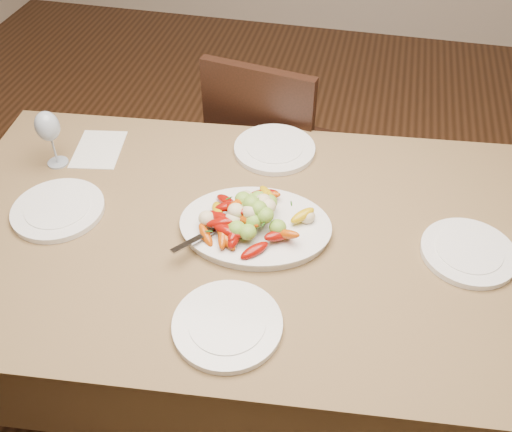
{
  "coord_description": "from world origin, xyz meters",
  "views": [
    {
      "loc": [
        0.32,
        -1.09,
        1.9
      ],
      "look_at": [
        0.06,
        0.03,
        0.82
      ],
      "focal_mm": 40.0,
      "sensor_mm": 36.0,
      "label": 1
    }
  ],
  "objects_px": {
    "wine_glass": "(51,137)",
    "plate_near": "(227,325)",
    "chair_far": "(275,150)",
    "plate_right": "(468,253)",
    "serving_platter": "(255,228)",
    "plate_left": "(58,210)",
    "plate_far": "(275,149)",
    "dining_table": "(256,313)"
  },
  "relations": [
    {
      "from": "plate_right",
      "to": "plate_far",
      "type": "distance_m",
      "value": 0.7
    },
    {
      "from": "chair_far",
      "to": "plate_near",
      "type": "relative_size",
      "value": 3.55
    },
    {
      "from": "plate_near",
      "to": "plate_left",
      "type": "bearing_deg",
      "value": 154.12
    },
    {
      "from": "chair_far",
      "to": "plate_near",
      "type": "distance_m",
      "value": 1.14
    },
    {
      "from": "plate_right",
      "to": "plate_near",
      "type": "bearing_deg",
      "value": -146.9
    },
    {
      "from": "serving_platter",
      "to": "plate_right",
      "type": "relative_size",
      "value": 1.63
    },
    {
      "from": "plate_near",
      "to": "wine_glass",
      "type": "xyz_separation_m",
      "value": [
        -0.7,
        0.5,
        0.09
      ]
    },
    {
      "from": "chair_far",
      "to": "plate_right",
      "type": "bearing_deg",
      "value": 142.85
    },
    {
      "from": "chair_far",
      "to": "plate_left",
      "type": "height_order",
      "value": "chair_far"
    },
    {
      "from": "dining_table",
      "to": "plate_left",
      "type": "xyz_separation_m",
      "value": [
        -0.58,
        -0.05,
        0.39
      ]
    },
    {
      "from": "plate_left",
      "to": "wine_glass",
      "type": "relative_size",
      "value": 1.31
    },
    {
      "from": "dining_table",
      "to": "plate_left",
      "type": "height_order",
      "value": "plate_left"
    },
    {
      "from": "chair_far",
      "to": "plate_near",
      "type": "height_order",
      "value": "chair_far"
    },
    {
      "from": "dining_table",
      "to": "serving_platter",
      "type": "relative_size",
      "value": 4.43
    },
    {
      "from": "serving_platter",
      "to": "wine_glass",
      "type": "xyz_separation_m",
      "value": [
        -0.69,
        0.16,
        0.09
      ]
    },
    {
      "from": "plate_far",
      "to": "wine_glass",
      "type": "bearing_deg",
      "value": -161.95
    },
    {
      "from": "plate_right",
      "to": "plate_near",
      "type": "height_order",
      "value": "same"
    },
    {
      "from": "dining_table",
      "to": "serving_platter",
      "type": "height_order",
      "value": "serving_platter"
    },
    {
      "from": "chair_far",
      "to": "plate_right",
      "type": "height_order",
      "value": "chair_far"
    },
    {
      "from": "dining_table",
      "to": "plate_far",
      "type": "distance_m",
      "value": 0.55
    },
    {
      "from": "plate_left",
      "to": "plate_near",
      "type": "relative_size",
      "value": 1.01
    },
    {
      "from": "wine_glass",
      "to": "plate_near",
      "type": "bearing_deg",
      "value": -35.51
    },
    {
      "from": "plate_left",
      "to": "plate_right",
      "type": "distance_m",
      "value": 1.17
    },
    {
      "from": "plate_left",
      "to": "plate_far",
      "type": "relative_size",
      "value": 1.0
    },
    {
      "from": "plate_left",
      "to": "plate_right",
      "type": "xyz_separation_m",
      "value": [
        1.17,
        0.09,
        0.0
      ]
    },
    {
      "from": "serving_platter",
      "to": "plate_left",
      "type": "bearing_deg",
      "value": -174.88
    },
    {
      "from": "chair_far",
      "to": "serving_platter",
      "type": "bearing_deg",
      "value": 106.58
    },
    {
      "from": "dining_table",
      "to": "wine_glass",
      "type": "relative_size",
      "value": 8.98
    },
    {
      "from": "plate_near",
      "to": "dining_table",
      "type": "bearing_deg",
      "value": 90.91
    },
    {
      "from": "serving_platter",
      "to": "plate_near",
      "type": "distance_m",
      "value": 0.34
    },
    {
      "from": "plate_left",
      "to": "plate_right",
      "type": "relative_size",
      "value": 1.05
    },
    {
      "from": "serving_platter",
      "to": "plate_far",
      "type": "xyz_separation_m",
      "value": [
        -0.02,
        0.38,
        -0.0
      ]
    },
    {
      "from": "serving_platter",
      "to": "plate_far",
      "type": "bearing_deg",
      "value": 93.24
    },
    {
      "from": "plate_left",
      "to": "wine_glass",
      "type": "xyz_separation_m",
      "value": [
        -0.11,
        0.21,
        0.09
      ]
    },
    {
      "from": "dining_table",
      "to": "serving_platter",
      "type": "distance_m",
      "value": 0.39
    },
    {
      "from": "dining_table",
      "to": "plate_near",
      "type": "xyz_separation_m",
      "value": [
        0.01,
        -0.33,
        0.39
      ]
    },
    {
      "from": "dining_table",
      "to": "plate_near",
      "type": "distance_m",
      "value": 0.51
    },
    {
      "from": "chair_far",
      "to": "plate_far",
      "type": "bearing_deg",
      "value": 110.1
    },
    {
      "from": "plate_far",
      "to": "plate_near",
      "type": "relative_size",
      "value": 1.0
    },
    {
      "from": "plate_far",
      "to": "plate_right",
      "type": "bearing_deg",
      "value": -29.49
    },
    {
      "from": "serving_platter",
      "to": "plate_left",
      "type": "relative_size",
      "value": 1.55
    },
    {
      "from": "plate_left",
      "to": "plate_far",
      "type": "xyz_separation_m",
      "value": [
        0.56,
        0.43,
        0.0
      ]
    }
  ]
}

